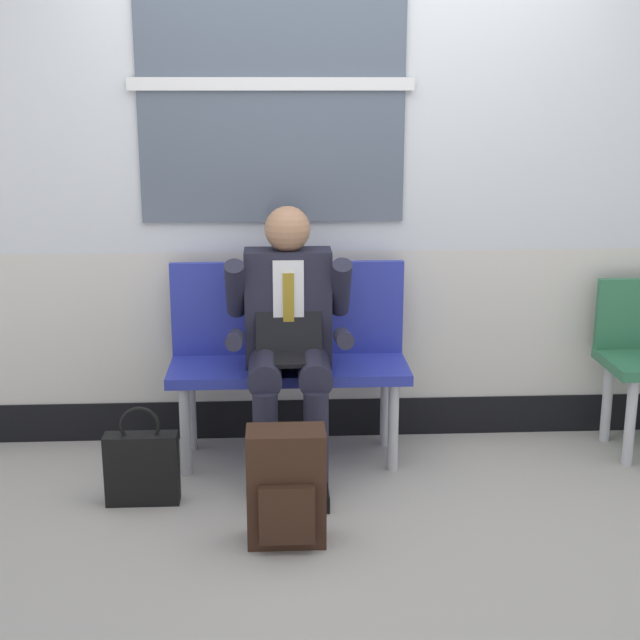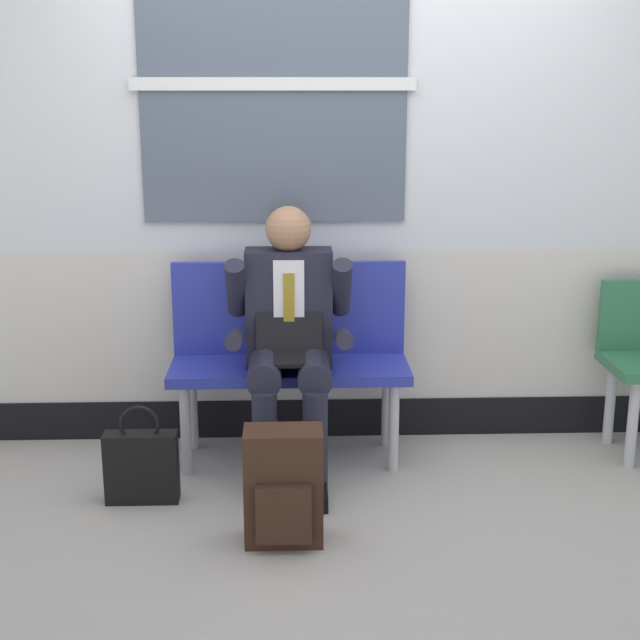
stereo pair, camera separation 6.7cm
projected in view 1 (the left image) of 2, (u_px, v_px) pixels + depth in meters
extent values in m
plane|color=#9E9991|center=(352.00, 490.00, 4.00)|extent=(18.00, 18.00, 0.00)
cube|color=silver|center=(343.00, 28.00, 4.18)|extent=(6.08, 0.12, 2.10)
cube|color=beige|center=(341.00, 324.00, 4.54)|extent=(6.08, 0.12, 0.77)
cube|color=black|center=(341.00, 413.00, 4.66)|extent=(6.08, 0.14, 0.20)
cube|color=#4C5666|center=(272.00, 84.00, 4.16)|extent=(1.26, 0.02, 1.29)
cube|color=silver|center=(272.00, 84.00, 4.15)|extent=(1.34, 0.03, 0.06)
cube|color=#28339E|center=(289.00, 369.00, 4.22)|extent=(1.13, 0.42, 0.05)
cube|color=#28339E|center=(288.00, 308.00, 4.33)|extent=(1.13, 0.04, 0.46)
cylinder|color=#B7B7BC|center=(185.00, 431.00, 4.11)|extent=(0.05, 0.05, 0.43)
cylinder|color=#B7B7BC|center=(191.00, 408.00, 4.40)|extent=(0.05, 0.05, 0.43)
cylinder|color=#B7B7BC|center=(393.00, 427.00, 4.16)|extent=(0.05, 0.05, 0.43)
cylinder|color=#B7B7BC|center=(385.00, 404.00, 4.45)|extent=(0.05, 0.05, 0.43)
cylinder|color=#B7B7BC|center=(630.00, 422.00, 4.22)|extent=(0.05, 0.05, 0.43)
cylinder|color=#B7B7BC|center=(607.00, 400.00, 4.51)|extent=(0.05, 0.05, 0.43)
cylinder|color=#1E1E2D|center=(265.00, 369.00, 3.99)|extent=(0.15, 0.40, 0.15)
cylinder|color=#1E1E2D|center=(266.00, 445.00, 3.88)|extent=(0.11, 0.11, 0.48)
cube|color=black|center=(266.00, 494.00, 3.88)|extent=(0.10, 0.26, 0.07)
cylinder|color=#1E1E2D|center=(314.00, 368.00, 4.01)|extent=(0.15, 0.40, 0.15)
cylinder|color=#1E1E2D|center=(316.00, 444.00, 3.90)|extent=(0.11, 0.11, 0.48)
cube|color=black|center=(317.00, 493.00, 3.89)|extent=(0.10, 0.26, 0.07)
cube|color=#1E1E2D|center=(288.00, 308.00, 4.14)|extent=(0.40, 0.18, 0.55)
cube|color=silver|center=(288.00, 302.00, 4.04)|extent=(0.14, 0.01, 0.39)
cube|color=olive|center=(289.00, 309.00, 4.04)|extent=(0.05, 0.01, 0.33)
sphere|color=#9E7051|center=(287.00, 229.00, 4.05)|extent=(0.21, 0.21, 0.21)
cylinder|color=#1E1E2D|center=(235.00, 289.00, 4.04)|extent=(0.09, 0.25, 0.30)
cylinder|color=#1E1E2D|center=(235.00, 340.00, 3.92)|extent=(0.08, 0.27, 0.12)
cylinder|color=#1E1E2D|center=(341.00, 287.00, 4.06)|extent=(0.09, 0.25, 0.30)
cylinder|color=#1E1E2D|center=(343.00, 338.00, 3.95)|extent=(0.08, 0.27, 0.12)
cube|color=black|center=(290.00, 359.00, 3.96)|extent=(0.30, 0.22, 0.02)
cube|color=black|center=(289.00, 327.00, 4.05)|extent=(0.30, 0.08, 0.21)
cube|color=#331E14|center=(286.00, 486.00, 3.50)|extent=(0.31, 0.17, 0.47)
cube|color=#331E14|center=(287.00, 515.00, 3.41)|extent=(0.22, 0.04, 0.24)
cube|color=black|center=(142.00, 469.00, 3.84)|extent=(0.31, 0.10, 0.32)
torus|color=black|center=(140.00, 426.00, 3.79)|extent=(0.17, 0.02, 0.17)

